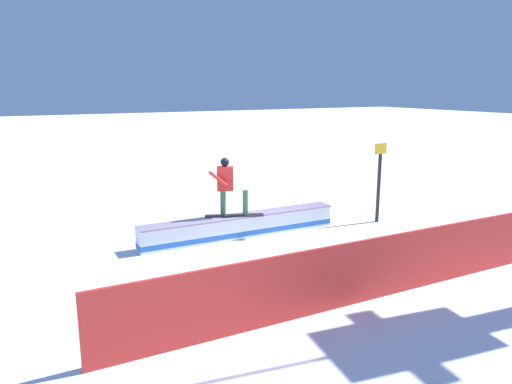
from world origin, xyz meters
TOP-DOWN VIEW (x-y plane):
  - ground_plane at (0.00, 0.00)m, footprint 120.00×120.00m
  - grind_box at (0.00, 0.00)m, footprint 5.34×0.59m
  - snowboarder at (0.33, -0.06)m, footprint 1.50×0.83m
  - safety_fence at (0.00, 4.47)m, footprint 9.22×0.18m
  - trail_marker at (-4.09, 0.58)m, footprint 0.40×0.10m

SIDE VIEW (x-z plane):
  - ground_plane at x=0.00m, z-range 0.00..0.00m
  - grind_box at x=0.00m, z-range -0.03..0.56m
  - safety_fence at x=0.00m, z-range 0.00..1.17m
  - trail_marker at x=-4.09m, z-range 0.07..2.34m
  - snowboarder at x=0.33m, z-range 0.65..2.15m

